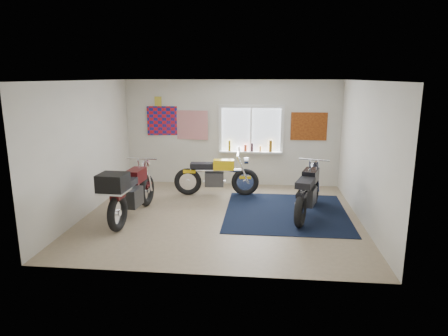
# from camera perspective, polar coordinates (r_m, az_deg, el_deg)

# --- Properties ---
(ground) EXTENTS (5.50, 5.50, 0.00)m
(ground) POSITION_cam_1_polar(r_m,az_deg,el_deg) (8.20, -0.39, -6.82)
(ground) COLOR #9E896B
(ground) RESTS_ON ground
(room_shell) EXTENTS (5.50, 5.50, 5.50)m
(room_shell) POSITION_cam_1_polar(r_m,az_deg,el_deg) (7.80, -0.41, 4.59)
(room_shell) COLOR white
(room_shell) RESTS_ON ground
(navy_rug) EXTENTS (2.51, 2.61, 0.01)m
(navy_rug) POSITION_cam_1_polar(r_m,az_deg,el_deg) (8.48, 8.84, -6.26)
(navy_rug) COLOR black
(navy_rug) RESTS_ON ground
(window_assembly) EXTENTS (1.66, 0.17, 1.26)m
(window_assembly) POSITION_cam_1_polar(r_m,az_deg,el_deg) (10.24, 3.87, 5.04)
(window_assembly) COLOR white
(window_assembly) RESTS_ON room_shell
(oil_bottles) EXTENTS (1.13, 0.09, 0.30)m
(oil_bottles) POSITION_cam_1_polar(r_m,az_deg,el_deg) (10.23, 4.10, 3.05)
(oil_bottles) COLOR #826712
(oil_bottles) RESTS_ON window_assembly
(flag_display) EXTENTS (1.60, 0.10, 1.17)m
(flag_display) POSITION_cam_1_polar(r_m,az_deg,el_deg) (10.53, -9.40, 9.38)
(flag_display) COLOR red
(flag_display) RESTS_ON room_shell
(triumph_poster) EXTENTS (0.90, 0.03, 0.70)m
(triumph_poster) POSITION_cam_1_polar(r_m,az_deg,el_deg) (10.29, 12.03, 5.83)
(triumph_poster) COLOR #A54C14
(triumph_poster) RESTS_ON room_shell
(yellow_triumph) EXTENTS (2.03, 0.61, 1.02)m
(yellow_triumph) POSITION_cam_1_polar(r_m,az_deg,el_deg) (9.48, -1.14, -1.26)
(yellow_triumph) COLOR black
(yellow_triumph) RESTS_ON ground
(black_chrome_bike) EXTENTS (0.83, 2.05, 1.08)m
(black_chrome_bike) POSITION_cam_1_polar(r_m,az_deg,el_deg) (8.27, 11.90, -3.49)
(black_chrome_bike) COLOR black
(black_chrome_bike) RESTS_ON navy_rug
(maroon_tourer) EXTENTS (0.68, 2.20, 1.12)m
(maroon_tourer) POSITION_cam_1_polar(r_m,az_deg,el_deg) (8.01, -13.40, -3.30)
(maroon_tourer) COLOR black
(maroon_tourer) RESTS_ON ground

